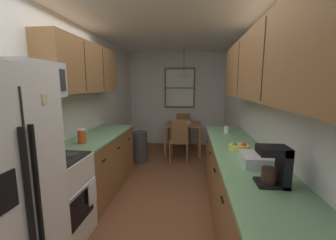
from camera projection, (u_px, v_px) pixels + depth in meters
name	position (u px, v px, depth m)	size (l,w,h in m)	color
ground_plane	(165.00, 185.00, 3.61)	(12.00, 12.00, 0.00)	brown
wall_left	(84.00, 108.00, 3.55)	(0.10, 9.00, 2.55)	silver
wall_right	(254.00, 111.00, 3.25)	(0.10, 9.00, 2.55)	silver
wall_back	(177.00, 99.00, 6.00)	(4.40, 0.10, 2.55)	silver
ceiling_slab	(165.00, 21.00, 3.20)	(4.40, 9.00, 0.08)	white
stove_range	(53.00, 201.00, 2.23)	(0.66, 0.66, 1.10)	white
microwave_over_range	(30.00, 80.00, 2.04)	(0.39, 0.59, 0.35)	silver
counter_left	(100.00, 163.00, 3.38)	(0.64, 1.69, 0.90)	olive
upper_cabinets_left	(84.00, 68.00, 3.12)	(0.33, 1.77, 0.70)	olive
counter_right	(242.00, 192.00, 2.44)	(0.64, 3.23, 0.90)	olive
upper_cabinets_right	(265.00, 65.00, 2.16)	(0.33, 2.91, 0.70)	olive
dining_table	(183.00, 128.00, 5.34)	(0.86, 0.81, 0.72)	olive
dining_chair_near	(179.00, 138.00, 4.76)	(0.41, 0.41, 0.90)	olive
dining_chair_far	(183.00, 127.00, 5.96)	(0.43, 0.43, 0.90)	olive
pendant_light	(184.00, 74.00, 5.13)	(0.25, 0.25, 0.69)	black
back_window	(180.00, 88.00, 5.88)	(0.83, 0.05, 1.07)	brown
trash_bin	(140.00, 147.00, 4.69)	(0.33, 0.33, 0.66)	#3F3F42
storage_canister	(82.00, 136.00, 2.80)	(0.10, 0.10, 0.19)	#D84C19
dish_towel	(92.00, 192.00, 2.34)	(0.02, 0.16, 0.24)	white
coffee_maker	(276.00, 165.00, 1.62)	(0.22, 0.18, 0.30)	black
mug_by_coffeemaker	(227.00, 129.00, 3.46)	(0.11, 0.07, 0.10)	white
fruit_bowl	(239.00, 147.00, 2.54)	(0.23, 0.23, 0.09)	#E5D14C
dish_rack	(256.00, 159.00, 2.07)	(0.28, 0.34, 0.10)	silver
table_serving_bowl	(188.00, 122.00, 5.38)	(0.17, 0.17, 0.06)	silver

